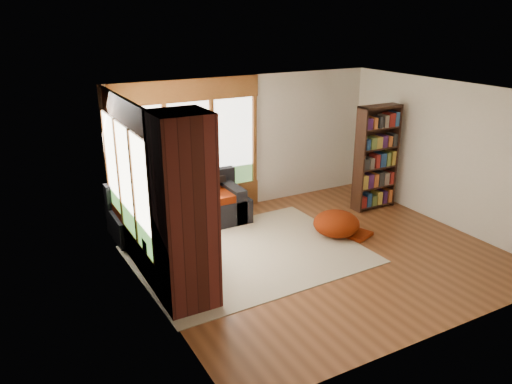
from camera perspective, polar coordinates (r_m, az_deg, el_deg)
name	(u,v)px	position (r m, az deg, el deg)	size (l,w,h in m)	color
floor	(318,253)	(8.28, 7.16, -6.90)	(5.50, 5.50, 0.00)	brown
ceiling	(326,93)	(7.48, 8.01, 11.19)	(5.50, 5.50, 0.00)	white
wall_back	(247,142)	(9.82, -1.05, 5.68)	(5.50, 0.04, 2.60)	silver
wall_front	(452,237)	(6.09, 21.50, -4.84)	(5.50, 0.04, 2.60)	silver
wall_left	(149,209)	(6.62, -12.11, -1.90)	(0.04, 5.00, 2.60)	silver
wall_right	(447,154)	(9.61, 20.99, 4.04)	(0.04, 5.00, 2.60)	silver
windows_back	(190,148)	(9.31, -7.54, 5.02)	(2.82, 0.10, 1.90)	brown
windows_left	(127,179)	(7.70, -14.58, 1.41)	(0.10, 2.62, 1.90)	brown
roller_blind	(112,141)	(8.38, -16.08, 5.60)	(0.03, 0.72, 0.90)	#77A068
brick_chimney	(184,213)	(6.41, -8.20, -2.38)	(0.70, 0.70, 2.60)	#471914
sectional_sofa	(168,222)	(8.71, -9.97, -3.44)	(2.20, 2.20, 0.80)	black
area_rug	(249,254)	(8.16, -0.83, -7.11)	(3.58, 2.74, 0.01)	silver
bookshelf	(376,158)	(10.02, 13.58, 3.81)	(0.88, 0.29, 2.06)	black
pouf	(336,223)	(8.85, 9.18, -3.51)	(0.81, 0.81, 0.44)	maroon
dog_tan	(190,187)	(8.86, -7.57, 0.58)	(1.10, 1.00, 0.53)	brown
dog_brindle	(153,210)	(8.06, -11.73, -2.00)	(0.83, 0.93, 0.45)	#3E3120
throw_pillows	(166,195)	(8.69, -10.23, -0.30)	(1.98, 1.68, 0.45)	black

